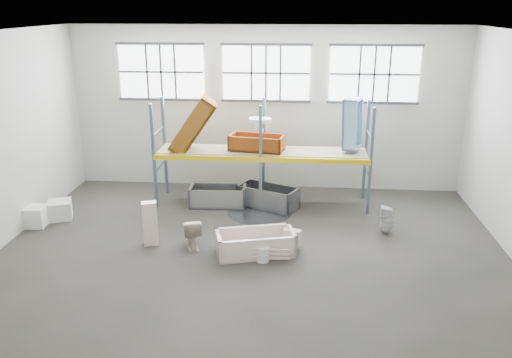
# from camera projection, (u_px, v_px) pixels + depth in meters

# --- Properties ---
(floor) EXTENTS (12.00, 10.00, 0.10)m
(floor) POSITION_uv_depth(u_px,v_px,m) (250.00, 259.00, 12.11)
(floor) COLOR #47433D
(floor) RESTS_ON ground
(ceiling) EXTENTS (12.00, 10.00, 0.10)m
(ceiling) POSITION_uv_depth(u_px,v_px,m) (250.00, 31.00, 10.49)
(ceiling) COLOR silver
(ceiling) RESTS_ON ground
(wall_back) EXTENTS (12.00, 0.10, 5.00)m
(wall_back) POSITION_uv_depth(u_px,v_px,m) (266.00, 109.00, 16.07)
(wall_back) COLOR beige
(wall_back) RESTS_ON ground
(wall_front) EXTENTS (12.00, 0.10, 5.00)m
(wall_front) POSITION_uv_depth(u_px,v_px,m) (210.00, 262.00, 6.53)
(wall_front) COLOR #B7B6AB
(wall_front) RESTS_ON ground
(window_left) EXTENTS (2.60, 0.04, 1.60)m
(window_left) POSITION_uv_depth(u_px,v_px,m) (161.00, 72.00, 15.88)
(window_left) COLOR white
(window_left) RESTS_ON wall_back
(window_mid) EXTENTS (2.60, 0.04, 1.60)m
(window_mid) POSITION_uv_depth(u_px,v_px,m) (266.00, 73.00, 15.61)
(window_mid) COLOR white
(window_mid) RESTS_ON wall_back
(window_right) EXTENTS (2.60, 0.04, 1.60)m
(window_right) POSITION_uv_depth(u_px,v_px,m) (374.00, 74.00, 15.35)
(window_right) COLOR white
(window_right) RESTS_ON wall_back
(rack_upright_la) EXTENTS (0.08, 0.08, 3.00)m
(rack_upright_la) POSITION_uv_depth(u_px,v_px,m) (154.00, 157.00, 14.60)
(rack_upright_la) COLOR slate
(rack_upright_la) RESTS_ON floor
(rack_upright_lb) EXTENTS (0.08, 0.08, 3.00)m
(rack_upright_lb) POSITION_uv_depth(u_px,v_px,m) (165.00, 146.00, 15.74)
(rack_upright_lb) COLOR slate
(rack_upright_lb) RESTS_ON floor
(rack_upright_ma) EXTENTS (0.08, 0.08, 3.00)m
(rack_upright_ma) POSITION_uv_depth(u_px,v_px,m) (260.00, 159.00, 14.36)
(rack_upright_ma) COLOR slate
(rack_upright_ma) RESTS_ON floor
(rack_upright_mb) EXTENTS (0.08, 0.08, 3.00)m
(rack_upright_mb) POSITION_uv_depth(u_px,v_px,m) (264.00, 148.00, 15.49)
(rack_upright_mb) COLOR slate
(rack_upright_mb) RESTS_ON floor
(rack_upright_ra) EXTENTS (0.08, 0.08, 3.00)m
(rack_upright_ra) POSITION_uv_depth(u_px,v_px,m) (371.00, 162.00, 14.11)
(rack_upright_ra) COLOR slate
(rack_upright_ra) RESTS_ON floor
(rack_upright_rb) EXTENTS (0.08, 0.08, 3.00)m
(rack_upright_rb) POSITION_uv_depth(u_px,v_px,m) (366.00, 150.00, 15.24)
(rack_upright_rb) COLOR slate
(rack_upright_rb) RESTS_ON floor
(rack_beam_front) EXTENTS (6.00, 0.10, 0.14)m
(rack_beam_front) POSITION_uv_depth(u_px,v_px,m) (260.00, 159.00, 14.36)
(rack_beam_front) COLOR yellow
(rack_beam_front) RESTS_ON floor
(rack_beam_back) EXTENTS (6.00, 0.10, 0.14)m
(rack_beam_back) POSITION_uv_depth(u_px,v_px,m) (264.00, 148.00, 15.49)
(rack_beam_back) COLOR yellow
(rack_beam_back) RESTS_ON floor
(shelf_deck) EXTENTS (5.90, 1.10, 0.03)m
(shelf_deck) POSITION_uv_depth(u_px,v_px,m) (262.00, 151.00, 14.90)
(shelf_deck) COLOR gray
(shelf_deck) RESTS_ON floor
(wet_patch) EXTENTS (1.80, 1.80, 0.00)m
(wet_patch) POSITION_uv_depth(u_px,v_px,m) (260.00, 212.00, 14.65)
(wet_patch) COLOR black
(wet_patch) RESTS_ON floor
(bathtub_beige) EXTENTS (1.97, 1.29, 0.53)m
(bathtub_beige) POSITION_uv_depth(u_px,v_px,m) (256.00, 243.00, 12.18)
(bathtub_beige) COLOR beige
(bathtub_beige) RESTS_ON floor
(cistern_spare) EXTENTS (0.46, 0.34, 0.39)m
(cistern_spare) POSITION_uv_depth(u_px,v_px,m) (292.00, 237.00, 12.44)
(cistern_spare) COLOR beige
(cistern_spare) RESTS_ON bathtub_beige
(sink_in_tub) EXTENTS (0.55, 0.55, 0.15)m
(sink_in_tub) POSITION_uv_depth(u_px,v_px,m) (264.00, 242.00, 12.49)
(sink_in_tub) COLOR beige
(sink_in_tub) RESTS_ON bathtub_beige
(toilet_beige) EXTENTS (0.64, 0.83, 0.75)m
(toilet_beige) POSITION_uv_depth(u_px,v_px,m) (192.00, 232.00, 12.48)
(toilet_beige) COLOR beige
(toilet_beige) RESTS_ON floor
(cistern_tall) EXTENTS (0.41, 0.33, 1.10)m
(cistern_tall) POSITION_uv_depth(u_px,v_px,m) (150.00, 224.00, 12.55)
(cistern_tall) COLOR beige
(cistern_tall) RESTS_ON floor
(toilet_white) EXTENTS (0.37, 0.36, 0.74)m
(toilet_white) POSITION_uv_depth(u_px,v_px,m) (387.00, 220.00, 13.21)
(toilet_white) COLOR silver
(toilet_white) RESTS_ON floor
(steel_tub_left) EXTENTS (1.62, 0.80, 0.58)m
(steel_tub_left) POSITION_uv_depth(u_px,v_px,m) (218.00, 196.00, 15.06)
(steel_tub_left) COLOR #ADB0B5
(steel_tub_left) RESTS_ON floor
(steel_tub_right) EXTENTS (1.85, 1.41, 0.62)m
(steel_tub_right) POSITION_uv_depth(u_px,v_px,m) (268.00, 197.00, 14.97)
(steel_tub_right) COLOR #97999F
(steel_tub_right) RESTS_ON floor
(rust_tub_flat) EXTENTS (1.64, 0.97, 0.43)m
(rust_tub_flat) POSITION_uv_depth(u_px,v_px,m) (257.00, 143.00, 14.83)
(rust_tub_flat) COLOR #894208
(rust_tub_flat) RESTS_ON shelf_deck
(rust_tub_tilted) EXTENTS (1.48, 0.95, 1.72)m
(rust_tub_tilted) POSITION_uv_depth(u_px,v_px,m) (193.00, 126.00, 14.75)
(rust_tub_tilted) COLOR #98550C
(rust_tub_tilted) RESTS_ON shelf_deck
(sink_on_shelf) EXTENTS (0.67, 0.54, 0.55)m
(sink_on_shelf) POSITION_uv_depth(u_px,v_px,m) (260.00, 136.00, 14.44)
(sink_on_shelf) COLOR white
(sink_on_shelf) RESTS_ON rust_tub_flat
(blue_tub_upright) EXTENTS (0.66, 0.78, 1.44)m
(blue_tub_upright) POSITION_uv_depth(u_px,v_px,m) (352.00, 124.00, 14.52)
(blue_tub_upright) COLOR #7DA4CB
(blue_tub_upright) RESTS_ON shelf_deck
(bucket) EXTENTS (0.38, 0.38, 0.34)m
(bucket) POSITION_uv_depth(u_px,v_px,m) (263.00, 254.00, 11.85)
(bucket) COLOR silver
(bucket) RESTS_ON floor
(carton_near) EXTENTS (0.67, 0.59, 0.53)m
(carton_near) POSITION_uv_depth(u_px,v_px,m) (34.00, 216.00, 13.70)
(carton_near) COLOR white
(carton_near) RESTS_ON floor
(carton_far) EXTENTS (0.77, 0.77, 0.50)m
(carton_far) POSITION_uv_depth(u_px,v_px,m) (60.00, 210.00, 14.18)
(carton_far) COLOR silver
(carton_far) RESTS_ON floor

